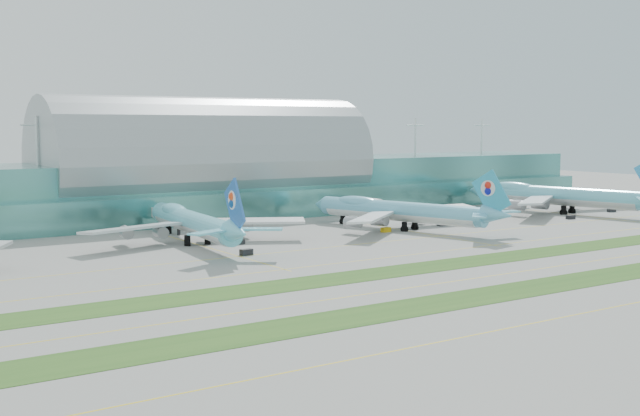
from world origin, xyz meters
TOP-DOWN VIEW (x-y plane):
  - ground at (0.00, 0.00)m, footprint 700.00×700.00m
  - terminal at (0.01, 128.79)m, footprint 340.00×69.10m
  - grass_strip_near at (0.00, -28.00)m, footprint 420.00×12.00m
  - grass_strip_far at (0.00, 2.00)m, footprint 420.00×12.00m
  - taxiline_a at (0.00, -48.00)m, footprint 420.00×0.35m
  - taxiline_b at (0.00, -14.00)m, footprint 420.00×0.35m
  - taxiline_c at (0.00, 18.00)m, footprint 420.00×0.35m
  - taxiline_d at (0.00, 40.00)m, footprint 420.00×0.35m
  - airliner_b at (-34.50, 67.61)m, footprint 64.47×73.59m
  - airliner_c at (32.58, 58.86)m, footprint 62.17×71.98m
  - airliner_d at (112.95, 63.33)m, footprint 70.87×81.51m
  - gse_c at (-32.06, 40.77)m, footprint 3.30×1.97m
  - gse_d at (-25.15, 58.21)m, footprint 3.61×2.16m
  - gse_e at (25.00, 55.73)m, footprint 3.29×1.73m
  - gse_f at (50.09, 57.46)m, footprint 3.51×2.21m
  - gse_g at (101.02, 47.01)m, footprint 3.39×1.78m
  - gse_h at (132.66, 53.39)m, footprint 3.43×2.28m

SIDE VIEW (x-z plane):
  - ground at x=0.00m, z-range 0.00..0.00m
  - taxiline_a at x=0.00m, z-range 0.00..0.01m
  - taxiline_b at x=0.00m, z-range 0.00..0.01m
  - taxiline_c at x=0.00m, z-range 0.00..0.01m
  - taxiline_d at x=0.00m, z-range 0.00..0.01m
  - grass_strip_near at x=0.00m, z-range 0.00..0.08m
  - grass_strip_far at x=0.00m, z-range 0.00..0.08m
  - gse_h at x=132.66m, z-range 0.00..1.35m
  - gse_g at x=101.02m, z-range 0.00..1.37m
  - gse_d at x=-25.15m, z-range 0.00..1.39m
  - gse_e at x=25.00m, z-range 0.00..1.48m
  - gse_f at x=50.09m, z-range 0.00..1.52m
  - gse_c at x=-32.06m, z-range 0.00..1.56m
  - airliner_c at x=32.58m, z-range -3.87..16.34m
  - airliner_b at x=-34.50m, z-range -3.88..16.37m
  - airliner_d at x=112.95m, z-range -4.33..18.26m
  - terminal at x=0.01m, z-range -3.77..32.23m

